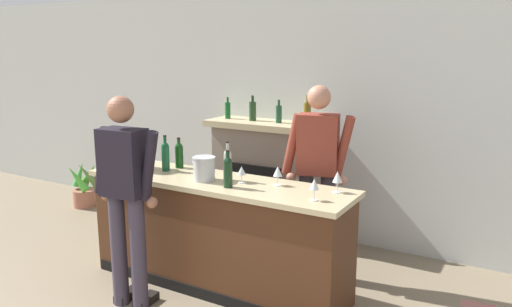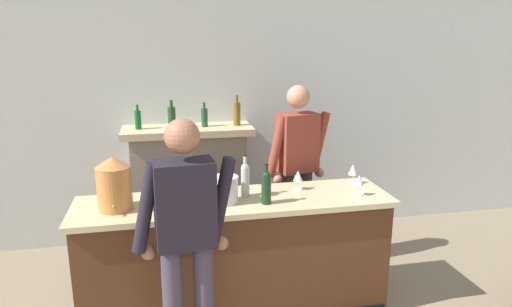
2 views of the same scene
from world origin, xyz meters
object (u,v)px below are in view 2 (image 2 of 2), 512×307
Objects in this scene: person_customer at (186,243)px; wine_bottle_cabernet_heavy at (156,184)px; fireplace_stone at (190,186)px; wine_glass_near_bucket at (298,176)px; wine_glass_front_right at (353,170)px; person_bartender at (297,171)px; copper_dispenser at (114,183)px; wine_glass_back_row at (264,183)px; wine_bottle_chardonnay_pale at (160,180)px; wine_bottle_burgundy_dark at (245,178)px; ice_bucket_steel at (225,190)px; wine_glass_front_left at (359,181)px; wine_glass_by_dispenser at (186,181)px; wine_bottle_rose_blush at (266,186)px.

wine_bottle_cabernet_heavy is at bearing 104.23° from person_customer.
fireplace_stone is 4.83× the size of wine_bottle_cabernet_heavy.
wine_glass_near_bucket is (0.96, 0.78, 0.13)m from person_customer.
wine_glass_front_right is at bearing -42.07° from fireplace_stone.
copper_dispenser is at bearing -157.65° from person_bartender.
wine_glass_front_right is at bearing 9.61° from wine_glass_back_row.
wine_bottle_burgundy_dark reaches higher than wine_bottle_chardonnay_pale.
wine_bottle_chardonnay_pale is 1.11m from wine_glass_near_bucket.
ice_bucket_steel is 1.06m from wine_glass_front_left.
person_bartender is 11.26× the size of wine_glass_by_dispenser.
person_customer reaches higher than wine_glass_near_bucket.
copper_dispenser is 1.91× the size of ice_bucket_steel.
ice_bucket_steel is 1.20× the size of wine_glass_front_right.
fireplace_stone reaches higher than wine_glass_by_dispenser.
fireplace_stone is 1.48m from wine_glass_back_row.
wine_bottle_cabernet_heavy is 0.69m from wine_bottle_burgundy_dark.
ice_bucket_steel is at bearing -43.19° from wine_glass_by_dispenser.
wine_bottle_burgundy_dark is 0.96m from wine_glass_front_right.
wine_bottle_burgundy_dark is at bearing -74.63° from fireplace_stone.
person_bartender is 1.71m from copper_dispenser.
wine_glass_by_dispenser is (0.20, 0.00, -0.02)m from wine_bottle_chardonnay_pale.
wine_bottle_rose_blush is at bearing 39.84° from person_customer.
wine_bottle_chardonnay_pale is (-1.25, -0.41, 0.12)m from person_bartender.
person_bartender is 0.90m from wine_bottle_rose_blush.
copper_dispenser is 0.30m from wine_bottle_cabernet_heavy.
wine_bottle_burgundy_dark is at bearing 174.62° from wine_glass_back_row.
wine_bottle_chardonnay_pale reaches higher than ice_bucket_steel.
copper_dispenser reaches higher than wine_bottle_burgundy_dark.
person_customer is 5.99× the size of wine_bottle_chardonnay_pale.
wine_glass_by_dispenser is (-0.60, 0.17, 0.01)m from wine_glass_back_row.
person_bartender is 10.33× the size of wine_glass_front_right.
wine_glass_back_row is at bearing 168.25° from wine_glass_front_left.
fireplace_stone reaches higher than wine_glass_front_right.
person_bartender is at bearing 41.20° from ice_bucket_steel.
fireplace_stone reaches higher than wine_glass_back_row.
person_bartender reaches higher than wine_glass_front_right.
ice_bucket_steel reaches higher than wine_glass_back_row.
person_bartender reaches higher than wine_bottle_rose_blush.
fireplace_stone is at bearing 123.17° from wine_glass_near_bucket.
ice_bucket_steel reaches higher than wine_glass_front_left.
wine_bottle_rose_blush is at bearing -30.58° from wine_glass_by_dispenser.
wine_bottle_chardonnay_pale is (-0.29, -1.16, 0.45)m from fireplace_stone.
fireplace_stone is at bearing 137.93° from wine_glass_front_right.
person_bartender is 5.32× the size of wine_bottle_cabernet_heavy.
person_bartender is 5.74× the size of wine_bottle_rose_blush.
wine_glass_front_right is (0.83, 0.31, -0.02)m from wine_bottle_rose_blush.
wine_bottle_rose_blush is at bearing -97.62° from wine_glass_back_row.
person_customer reaches higher than wine_glass_by_dispenser.
wine_glass_near_bucket is (0.45, 0.07, -0.04)m from wine_bottle_burgundy_dark.
ice_bucket_steel is 0.67× the size of wine_bottle_rose_blush.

